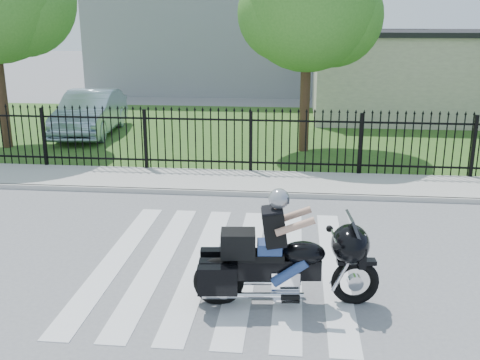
# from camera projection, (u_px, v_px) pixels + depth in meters

# --- Properties ---
(ground) EXTENTS (120.00, 120.00, 0.00)m
(ground) POSITION_uv_depth(u_px,v_px,m) (223.00, 264.00, 10.16)
(ground) COLOR slate
(ground) RESTS_ON ground
(crosswalk) EXTENTS (5.00, 5.50, 0.01)m
(crosswalk) POSITION_uv_depth(u_px,v_px,m) (223.00, 264.00, 10.16)
(crosswalk) COLOR silver
(crosswalk) RESTS_ON ground
(sidewalk) EXTENTS (40.00, 2.00, 0.12)m
(sidewalk) POSITION_uv_depth(u_px,v_px,m) (247.00, 182.00, 14.91)
(sidewalk) COLOR #ADAAA3
(sidewalk) RESTS_ON ground
(curb) EXTENTS (40.00, 0.12, 0.12)m
(curb) POSITION_uv_depth(u_px,v_px,m) (244.00, 194.00, 13.96)
(curb) COLOR #ADAAA3
(curb) RESTS_ON ground
(grass_strip) EXTENTS (40.00, 12.00, 0.02)m
(grass_strip) POSITION_uv_depth(u_px,v_px,m) (264.00, 132.00, 21.61)
(grass_strip) COLOR #27541C
(grass_strip) RESTS_ON ground
(iron_fence) EXTENTS (26.00, 0.04, 1.80)m
(iron_fence) POSITION_uv_depth(u_px,v_px,m) (251.00, 143.00, 15.63)
(iron_fence) COLOR black
(iron_fence) RESTS_ON ground
(tree_mid) EXTENTS (4.20, 4.20, 6.78)m
(tree_mid) POSITION_uv_depth(u_px,v_px,m) (308.00, 4.00, 17.28)
(tree_mid) COLOR #382316
(tree_mid) RESTS_ON ground
(building_low) EXTENTS (10.00, 6.00, 3.50)m
(building_low) POSITION_uv_depth(u_px,v_px,m) (431.00, 77.00, 24.25)
(building_low) COLOR beige
(building_low) RESTS_ON ground
(building_low_roof) EXTENTS (10.20, 6.20, 0.20)m
(building_low_roof) POSITION_uv_depth(u_px,v_px,m) (436.00, 33.00, 23.72)
(building_low_roof) COLOR black
(building_low_roof) RESTS_ON building_low
(motorcycle_rider) EXTENTS (2.89, 1.06, 1.91)m
(motorcycle_rider) POSITION_uv_depth(u_px,v_px,m) (282.00, 257.00, 8.58)
(motorcycle_rider) COLOR black
(motorcycle_rider) RESTS_ON ground
(parked_car) EXTENTS (2.11, 5.05, 1.62)m
(parked_car) POSITION_uv_depth(u_px,v_px,m) (90.00, 113.00, 20.88)
(parked_car) COLOR #95ADBB
(parked_car) RESTS_ON grass_strip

